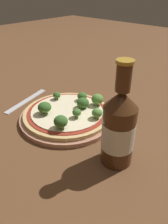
# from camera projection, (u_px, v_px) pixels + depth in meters

# --- Properties ---
(ground_plane) EXTENTS (3.00, 3.00, 0.00)m
(ground_plane) POSITION_uv_depth(u_px,v_px,m) (67.00, 119.00, 0.60)
(ground_plane) COLOR brown
(plate) EXTENTS (0.26, 0.26, 0.01)m
(plate) POSITION_uv_depth(u_px,v_px,m) (67.00, 117.00, 0.60)
(plate) COLOR tan
(plate) RESTS_ON ground_plane
(pizza) EXTENTS (0.24, 0.24, 0.01)m
(pizza) POSITION_uv_depth(u_px,v_px,m) (67.00, 113.00, 0.59)
(pizza) COLOR tan
(pizza) RESTS_ON plate
(broccoli_floret_0) EXTENTS (0.03, 0.03, 0.03)m
(broccoli_floret_0) POSITION_uv_depth(u_px,v_px,m) (97.00, 113.00, 0.55)
(broccoli_floret_0) COLOR #6B8E51
(broccoli_floret_0) RESTS_ON pizza
(broccoli_floret_1) EXTENTS (0.03, 0.03, 0.02)m
(broccoli_floret_1) POSITION_uv_depth(u_px,v_px,m) (82.00, 96.00, 0.63)
(broccoli_floret_1) COLOR #6B8E51
(broccoli_floret_1) RESTS_ON pizza
(broccoli_floret_2) EXTENTS (0.04, 0.04, 0.03)m
(broccoli_floret_2) POSITION_uv_depth(u_px,v_px,m) (45.00, 107.00, 0.57)
(broccoli_floret_2) COLOR #6B8E51
(broccoli_floret_2) RESTS_ON pizza
(broccoli_floret_3) EXTENTS (0.02, 0.02, 0.02)m
(broccoli_floret_3) POSITION_uv_depth(u_px,v_px,m) (77.00, 113.00, 0.55)
(broccoli_floret_3) COLOR #6B8E51
(broccoli_floret_3) RESTS_ON pizza
(broccoli_floret_4) EXTENTS (0.03, 0.03, 0.03)m
(broccoli_floret_4) POSITION_uv_depth(u_px,v_px,m) (83.00, 103.00, 0.59)
(broccoli_floret_4) COLOR #6B8E51
(broccoli_floret_4) RESTS_ON pizza
(broccoli_floret_5) EXTENTS (0.03, 0.03, 0.03)m
(broccoli_floret_5) POSITION_uv_depth(u_px,v_px,m) (61.00, 121.00, 0.51)
(broccoli_floret_5) COLOR #6B8E51
(broccoli_floret_5) RESTS_ON pizza
(broccoli_floret_6) EXTENTS (0.02, 0.02, 0.02)m
(broccoli_floret_6) POSITION_uv_depth(u_px,v_px,m) (57.00, 95.00, 0.64)
(broccoli_floret_6) COLOR #6B8E51
(broccoli_floret_6) RESTS_ON pizza
(broccoli_floret_7) EXTENTS (0.03, 0.03, 0.03)m
(broccoli_floret_7) POSITION_uv_depth(u_px,v_px,m) (97.00, 99.00, 0.61)
(broccoli_floret_7) COLOR #6B8E51
(broccoli_floret_7) RESTS_ON pizza
(beer_bottle) EXTENTS (0.07, 0.07, 0.22)m
(beer_bottle) POSITION_uv_depth(u_px,v_px,m) (119.00, 128.00, 0.42)
(beer_bottle) COLOR #472814
(beer_bottle) RESTS_ON ground_plane
(fork) EXTENTS (0.06, 0.18, 0.00)m
(fork) POSITION_uv_depth(u_px,v_px,m) (26.00, 100.00, 0.69)
(fork) COLOR silver
(fork) RESTS_ON ground_plane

